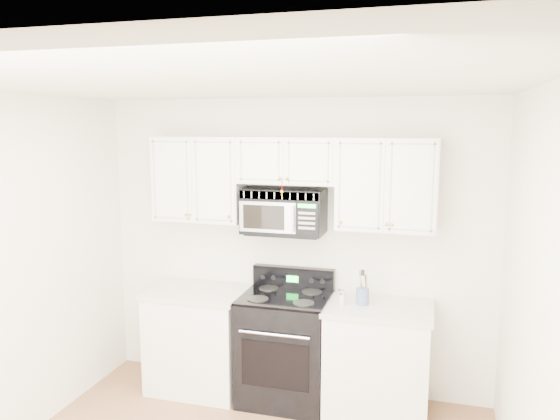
% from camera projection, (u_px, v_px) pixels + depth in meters
% --- Properties ---
extents(room, '(3.51, 3.51, 2.61)m').
position_uv_depth(room, '(220.00, 309.00, 3.21)').
color(room, '#925D3C').
rests_on(room, ground).
extents(base_cabinet_left, '(0.86, 0.65, 0.92)m').
position_uv_depth(base_cabinet_left, '(199.00, 342.00, 4.93)').
color(base_cabinet_left, silver).
rests_on(base_cabinet_left, ground).
extents(base_cabinet_right, '(0.86, 0.65, 0.92)m').
position_uv_depth(base_cabinet_right, '(378.00, 363.00, 4.50)').
color(base_cabinet_right, silver).
rests_on(base_cabinet_right, ground).
extents(range, '(0.74, 0.68, 1.11)m').
position_uv_depth(range, '(286.00, 346.00, 4.71)').
color(range, black).
rests_on(range, ground).
extents(upper_cabinets, '(2.44, 0.37, 0.75)m').
position_uv_depth(upper_cabinets, '(289.00, 177.00, 4.62)').
color(upper_cabinets, silver).
rests_on(upper_cabinets, ground).
extents(microwave, '(0.70, 0.40, 0.39)m').
position_uv_depth(microwave, '(284.00, 211.00, 4.67)').
color(microwave, black).
rests_on(microwave, ground).
extents(utensil_crock, '(0.11, 0.11, 0.29)m').
position_uv_depth(utensil_crock, '(363.00, 296.00, 4.45)').
color(utensil_crock, slate).
rests_on(utensil_crock, base_cabinet_right).
extents(shaker_salt, '(0.05, 0.05, 0.11)m').
position_uv_depth(shaker_salt, '(342.00, 298.00, 4.43)').
color(shaker_salt, silver).
rests_on(shaker_salt, base_cabinet_right).
extents(shaker_pepper, '(0.05, 0.05, 0.11)m').
position_uv_depth(shaker_pepper, '(341.00, 295.00, 4.52)').
color(shaker_pepper, silver).
rests_on(shaker_pepper, base_cabinet_right).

